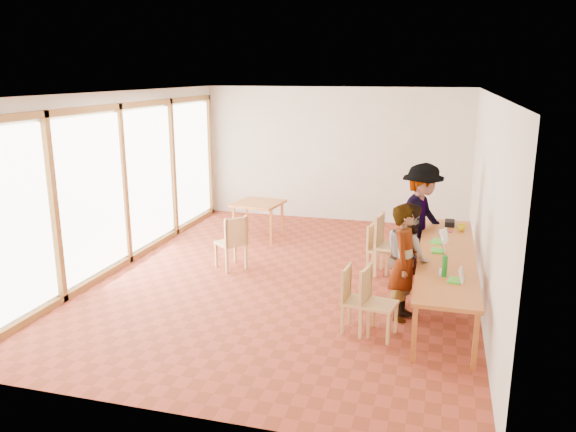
% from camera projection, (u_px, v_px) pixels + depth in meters
% --- Properties ---
extents(ground, '(8.00, 8.00, 0.00)m').
position_uv_depth(ground, '(288.00, 277.00, 9.31)').
color(ground, '#9E3A26').
rests_on(ground, ground).
extents(wall_back, '(6.00, 0.10, 3.00)m').
position_uv_depth(wall_back, '(335.00, 155.00, 12.67)').
color(wall_back, beige).
rests_on(wall_back, ground).
extents(wall_front, '(6.00, 0.10, 3.00)m').
position_uv_depth(wall_front, '(173.00, 273.00, 5.20)').
color(wall_front, beige).
rests_on(wall_front, ground).
extents(wall_right, '(0.10, 8.00, 3.00)m').
position_uv_depth(wall_right, '(486.00, 200.00, 8.16)').
color(wall_right, beige).
rests_on(wall_right, ground).
extents(window_wall, '(0.10, 8.00, 3.00)m').
position_uv_depth(window_wall, '(123.00, 180.00, 9.70)').
color(window_wall, white).
rests_on(window_wall, ground).
extents(ceiling, '(6.00, 8.00, 0.04)m').
position_uv_depth(ceiling, '(288.00, 91.00, 8.56)').
color(ceiling, white).
rests_on(ceiling, wall_back).
extents(communal_table, '(0.80, 4.00, 0.75)m').
position_uv_depth(communal_table, '(447.00, 257.00, 8.15)').
color(communal_table, '#C6682C').
rests_on(communal_table, ground).
extents(side_table, '(0.90, 0.90, 0.75)m').
position_uv_depth(side_table, '(258.00, 206.00, 11.39)').
color(side_table, '#C6682C').
rests_on(side_table, ground).
extents(chair_near, '(0.49, 0.49, 0.48)m').
position_uv_depth(chair_near, '(372.00, 294.00, 7.15)').
color(chair_near, '#E2B271').
rests_on(chair_near, ground).
extents(chair_mid, '(0.44, 0.44, 0.46)m').
position_uv_depth(chair_mid, '(352.00, 292.00, 7.30)').
color(chair_mid, '#E2B271').
rests_on(chair_mid, ground).
extents(chair_far, '(0.44, 0.44, 0.44)m').
position_uv_depth(chair_far, '(375.00, 243.00, 9.49)').
color(chair_far, '#E2B271').
rests_on(chair_far, ground).
extents(chair_empty, '(0.55, 0.55, 0.55)m').
position_uv_depth(chair_empty, '(385.00, 238.00, 9.32)').
color(chair_empty, '#E2B271').
rests_on(chair_empty, ground).
extents(chair_spare, '(0.62, 0.62, 0.50)m').
position_uv_depth(chair_spare, '(234.00, 237.00, 9.54)').
color(chair_spare, '#E2B271').
rests_on(chair_spare, ground).
extents(person_near, '(0.46, 0.63, 1.60)m').
position_uv_depth(person_near, '(404.00, 263.00, 7.60)').
color(person_near, gray).
rests_on(person_near, ground).
extents(person_mid, '(0.84, 0.93, 1.56)m').
position_uv_depth(person_mid, '(408.00, 257.00, 7.89)').
color(person_mid, gray).
rests_on(person_mid, ground).
extents(person_far, '(1.14, 1.39, 1.87)m').
position_uv_depth(person_far, '(421.00, 219.00, 9.34)').
color(person_far, gray).
rests_on(person_far, ground).
extents(laptop_near, '(0.21, 0.24, 0.18)m').
position_uv_depth(laptop_near, '(458.00, 278.00, 7.04)').
color(laptop_near, '#41D329').
rests_on(laptop_near, communal_table).
extents(laptop_mid, '(0.21, 0.25, 0.20)m').
position_uv_depth(laptop_mid, '(441.00, 248.00, 8.21)').
color(laptop_mid, '#41D329').
rests_on(laptop_mid, communal_table).
extents(laptop_far, '(0.29, 0.31, 0.22)m').
position_uv_depth(laptop_far, '(441.00, 239.00, 8.65)').
color(laptop_far, '#41D329').
rests_on(laptop_far, communal_table).
extents(yellow_mug, '(0.18, 0.18, 0.11)m').
position_uv_depth(yellow_mug, '(461.00, 228.00, 9.30)').
color(yellow_mug, '#F6EE10').
rests_on(yellow_mug, communal_table).
extents(green_bottle, '(0.07, 0.07, 0.28)m').
position_uv_depth(green_bottle, '(445.00, 266.00, 7.19)').
color(green_bottle, '#177722').
rests_on(green_bottle, communal_table).
extents(clear_glass, '(0.07, 0.07, 0.09)m').
position_uv_depth(clear_glass, '(442.00, 272.00, 7.26)').
color(clear_glass, silver).
rests_on(clear_glass, communal_table).
extents(condiment_cup, '(0.08, 0.08, 0.06)m').
position_uv_depth(condiment_cup, '(441.00, 232.00, 9.15)').
color(condiment_cup, white).
rests_on(condiment_cup, communal_table).
extents(pink_phone, '(0.05, 0.10, 0.01)m').
position_uv_depth(pink_phone, '(450.00, 232.00, 9.24)').
color(pink_phone, '#E53470').
rests_on(pink_phone, communal_table).
extents(black_pouch, '(0.16, 0.26, 0.09)m').
position_uv_depth(black_pouch, '(450.00, 223.00, 9.62)').
color(black_pouch, black).
rests_on(black_pouch, communal_table).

